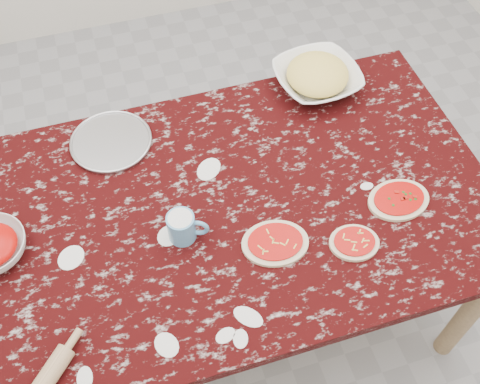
% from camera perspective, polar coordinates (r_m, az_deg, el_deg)
% --- Properties ---
extents(ground, '(4.00, 4.00, 0.00)m').
position_cam_1_polar(ground, '(2.41, 0.00, -11.16)').
color(ground, gray).
extents(worktable, '(1.60, 1.00, 0.75)m').
position_cam_1_polar(worktable, '(1.83, 0.00, -2.43)').
color(worktable, black).
rests_on(worktable, ground).
extents(pizza_tray, '(0.33, 0.33, 0.01)m').
position_cam_1_polar(pizza_tray, '(1.95, -12.92, 4.96)').
color(pizza_tray, '#B2B2B7').
rests_on(pizza_tray, worktable).
extents(cheese_bowl, '(0.33, 0.33, 0.07)m').
position_cam_1_polar(cheese_bowl, '(2.09, 7.80, 11.31)').
color(cheese_bowl, white).
rests_on(cheese_bowl, worktable).
extents(flour_mug, '(0.12, 0.08, 0.10)m').
position_cam_1_polar(flour_mug, '(1.66, -5.83, -3.52)').
color(flour_mug, '#599BC9').
rests_on(flour_mug, worktable).
extents(pizza_left, '(0.22, 0.18, 0.02)m').
position_cam_1_polar(pizza_left, '(1.67, 3.58, -5.17)').
color(pizza_left, beige).
rests_on(pizza_left, worktable).
extents(pizza_mid, '(0.17, 0.15, 0.02)m').
position_cam_1_polar(pizza_mid, '(1.70, 11.49, -5.04)').
color(pizza_mid, beige).
rests_on(pizza_mid, worktable).
extents(pizza_right, '(0.21, 0.16, 0.02)m').
position_cam_1_polar(pizza_right, '(1.82, 15.76, -0.76)').
color(pizza_right, beige).
rests_on(pizza_right, worktable).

